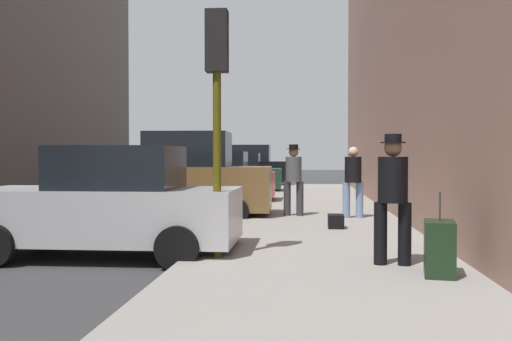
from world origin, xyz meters
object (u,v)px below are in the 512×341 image
at_px(duffel_bag, 336,221).
at_px(parked_black_suv, 248,168).
at_px(parked_bronze_suv, 183,180).
at_px(traffic_light, 217,79).
at_px(fire_hydrant, 260,195).
at_px(parked_red_hatchback, 214,179).
at_px(parked_dark_green_sedan, 234,174).
at_px(pedestrian_with_fedora, 393,192).
at_px(parked_silver_sedan, 109,205).
at_px(pedestrian_in_jeans, 353,178).
at_px(pedestrian_with_beanie, 294,176).
at_px(rolling_suitcase, 440,248).

bearing_deg(duffel_bag, parked_black_suv, 101.44).
distance_m(parked_bronze_suv, traffic_light, 6.57).
distance_m(parked_black_suv, traffic_light, 22.28).
relative_size(parked_bronze_suv, fire_hydrant, 6.61).
bearing_deg(parked_red_hatchback, fire_hydrant, -56.11).
bearing_deg(parked_dark_green_sedan, parked_bronze_suv, -90.00).
xyz_separation_m(parked_red_hatchback, pedestrian_with_fedora, (4.32, -11.34, 0.29)).
xyz_separation_m(parked_black_suv, duffel_bag, (3.76, -18.58, -0.74)).
bearing_deg(parked_red_hatchback, parked_silver_sedan, -90.00).
height_order(parked_bronze_suv, duffel_bag, parked_bronze_suv).
relative_size(pedestrian_in_jeans, pedestrian_with_beanie, 0.96).
bearing_deg(parked_bronze_suv, pedestrian_with_beanie, -1.60).
height_order(fire_hydrant, pedestrian_with_fedora, pedestrian_with_fedora).
relative_size(fire_hydrant, rolling_suitcase, 0.68).
relative_size(pedestrian_with_beanie, rolling_suitcase, 1.71).
bearing_deg(parked_black_suv, fire_hydrant, -82.59).
xyz_separation_m(parked_black_suv, traffic_light, (1.85, -22.13, 1.73)).
distance_m(parked_bronze_suv, fire_hydrant, 2.89).
xyz_separation_m(parked_bronze_suv, duffel_bag, (3.76, -2.51, -0.74)).
bearing_deg(parked_silver_sedan, parked_bronze_suv, 90.00).
distance_m(parked_red_hatchback, rolling_suitcase, 12.94).
bearing_deg(parked_silver_sedan, pedestrian_in_jeans, 49.28).
xyz_separation_m(parked_bronze_suv, parked_red_hatchback, (0.00, 4.88, -0.18)).
height_order(parked_red_hatchback, pedestrian_with_beanie, pedestrian_with_beanie).
bearing_deg(parked_silver_sedan, traffic_light, -18.81).
relative_size(parked_silver_sedan, parked_black_suv, 0.91).
relative_size(parked_black_suv, pedestrian_in_jeans, 2.70).
relative_size(parked_black_suv, duffel_bag, 10.48).
relative_size(parked_red_hatchback, pedestrian_in_jeans, 2.46).
bearing_deg(parked_red_hatchback, parked_dark_green_sedan, 90.00).
height_order(pedestrian_in_jeans, duffel_bag, pedestrian_in_jeans).
bearing_deg(pedestrian_with_fedora, fire_hydrant, 106.22).
relative_size(parked_silver_sedan, pedestrian_in_jeans, 2.46).
relative_size(parked_dark_green_sedan, pedestrian_with_fedora, 2.39).
bearing_deg(parked_black_suv, rolling_suitcase, -78.33).
height_order(parked_dark_green_sedan, pedestrian_in_jeans, pedestrian_in_jeans).
relative_size(parked_red_hatchback, duffel_bag, 9.57).
bearing_deg(pedestrian_with_fedora, traffic_light, 170.83).
distance_m(parked_bronze_suv, parked_red_hatchback, 4.88).
xyz_separation_m(parked_silver_sedan, traffic_light, (1.85, -0.63, 1.91)).
height_order(fire_hydrant, rolling_suitcase, rolling_suitcase).
bearing_deg(parked_red_hatchback, rolling_suitcase, -68.25).
relative_size(parked_red_hatchback, parked_black_suv, 0.91).
bearing_deg(parked_bronze_suv, pedestrian_with_fedora, -56.23).
height_order(parked_red_hatchback, pedestrian_with_fedora, pedestrian_with_fedora).
height_order(traffic_light, duffel_bag, traffic_light).
height_order(parked_silver_sedan, parked_bronze_suv, parked_bronze_suv).
bearing_deg(parked_red_hatchback, pedestrian_with_beanie, -60.26).
bearing_deg(parked_bronze_suv, parked_dark_green_sedan, 90.00).
bearing_deg(pedestrian_with_beanie, parked_dark_green_sedan, 105.05).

